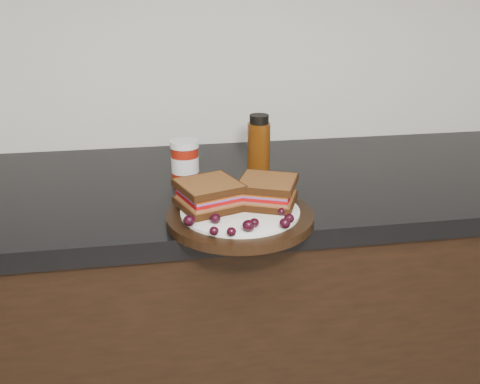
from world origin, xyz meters
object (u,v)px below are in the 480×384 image
object	(u,v)px
plate	(240,217)
oil_bottle	(259,146)
sandwich_left	(209,195)
condiment_jar	(185,161)

from	to	relation	value
plate	oil_bottle	xyz separation A→B (m)	(0.09, 0.25, 0.06)
sandwich_left	condiment_jar	distance (m)	0.22
plate	condiment_jar	bearing A→B (deg)	109.47
oil_bottle	plate	bearing A→B (deg)	-109.15
condiment_jar	plate	bearing A→B (deg)	-70.53
sandwich_left	condiment_jar	world-z (taller)	condiment_jar
plate	oil_bottle	size ratio (longest dim) A/B	1.92
plate	oil_bottle	world-z (taller)	oil_bottle
plate	condiment_jar	world-z (taller)	condiment_jar
condiment_jar	oil_bottle	size ratio (longest dim) A/B	0.65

